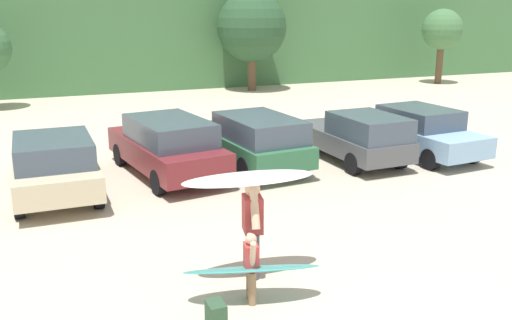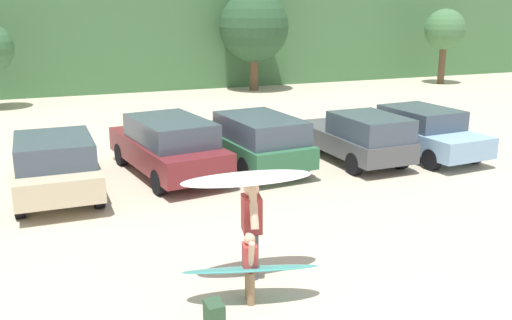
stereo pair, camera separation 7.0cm
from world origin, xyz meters
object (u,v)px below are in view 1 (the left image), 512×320
Objects in this scene: parked_car_champagne at (54,163)px; surfboard_white at (249,178)px; parked_car_maroon at (167,145)px; backpack_dropped at (216,317)px; person_adult at (253,223)px; surfboard_teal at (252,269)px; parked_car_sky_blue at (418,131)px; parked_car_forest_green at (252,139)px; person_child at (251,264)px; parked_car_dark_gray at (356,136)px.

parked_car_champagne is 6.65m from surfboard_white.
parked_car_maroon is 10.94× the size of backpack_dropped.
person_adult reaches higher than surfboard_teal.
surfboard_teal is at bearing 124.52° from parked_car_sky_blue.
parked_car_forest_green is 2.13× the size of surfboard_white.
person_child is (-8.13, -6.55, -0.12)m from parked_car_sky_blue.
surfboard_teal is (-5.88, -6.53, -0.24)m from parked_car_dark_gray.
surfboard_white is at bearing 122.09° from parked_car_sky_blue.
person_adult is at bearing 121.90° from parked_car_sky_blue.
parked_car_champagne is at bearing 85.00° from parked_car_sky_blue.
parked_car_forest_green is 5.35m from parked_car_sky_blue.
surfboard_white reaches higher than parked_car_sky_blue.
parked_car_dark_gray is at bearing -119.82° from person_child.
parked_car_forest_green is 1.06× the size of parked_car_sky_blue.
surfboard_teal is (-0.34, -0.84, -0.41)m from person_adult.
parked_car_sky_blue is (2.24, 0.01, -0.02)m from parked_car_dark_gray.
surfboard_white reaches higher than person_adult.
parked_car_champagne reaches higher than parked_car_sky_blue.
parked_car_champagne is 7.50m from backpack_dropped.
parked_car_maroon is 7.78m from parked_car_sky_blue.
parked_car_forest_green is at bearing 65.13° from backpack_dropped.
parked_car_dark_gray is at bearing -106.15° from parked_car_maroon.
backpack_dropped is at bearing 52.24° from surfboard_teal.
person_adult reaches higher than person_child.
person_adult is (2.92, -5.82, 0.15)m from parked_car_champagne.
parked_car_forest_green is at bearing -107.52° from surfboard_white.
surfboard_white reaches higher than parked_car_champagne.
parked_car_champagne is 1.07× the size of parked_car_dark_gray.
parked_car_champagne reaches higher than surfboard_teal.
person_child is 1.38m from surfboard_white.
person_adult is 1.97m from backpack_dropped.
parked_car_forest_green is (5.37, 0.47, 0.04)m from parked_car_champagne.
surfboard_white is at bearing -155.00° from parked_car_champagne.
parked_car_sky_blue is 10.43m from surfboard_teal.
parked_car_champagne is at bearing 87.45° from parked_car_dark_gray.
parked_car_dark_gray is at bearing -91.17° from parked_car_champagne.
surfboard_white is at bearing 152.91° from parked_car_forest_green.
parked_car_dark_gray reaches higher than parked_car_champagne.
parked_car_champagne is 7.15m from person_child.
surfboard_teal is (-8.12, -6.54, -0.22)m from parked_car_sky_blue.
person_adult is 0.76× the size of surfboard_teal.
surfboard_teal reaches higher than backpack_dropped.
person_adult is 0.86m from surfboard_white.
parked_car_sky_blue reaches higher than backpack_dropped.
surfboard_teal is (-2.80, -7.14, -0.29)m from parked_car_forest_green.
parked_car_maroon is 7.28m from surfboard_teal.
person_child is 2.56× the size of backpack_dropped.
surfboard_teal is (-0.38, -7.27, -0.30)m from parked_car_maroon.
surfboard_teal is at bearing -159.13° from parked_car_champagne.
person_child is (-5.89, -6.54, -0.14)m from parked_car_dark_gray.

